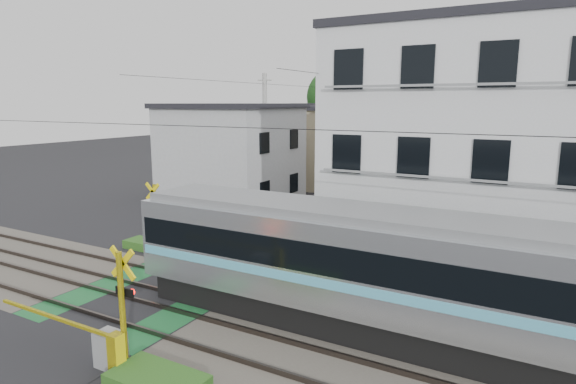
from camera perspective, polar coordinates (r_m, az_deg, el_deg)
The scene contains 11 objects.
ground at distance 17.04m, azimuth -16.43°, elevation -11.75°, with size 120.00×120.00×0.00m, color black.
track_bed at distance 17.02m, azimuth -16.44°, elevation -11.64°, with size 120.00×120.00×0.14m.
crossing_signal_near at distance 12.76m, azimuth -20.28°, elevation -16.30°, with size 4.74×0.65×3.09m.
crossing_signal_far at distance 20.99m, azimuth -14.38°, elevation -5.35°, with size 4.74×0.65×3.09m.
apartment_block at distance 20.65m, azimuth 20.90°, elevation 5.17°, with size 10.20×8.36×9.30m.
houses_row at distance 38.59m, azimuth 12.27°, elevation 5.69°, with size 22.07×31.35×6.80m.
tree_hill at distance 60.69m, azimuth 19.07°, elevation 9.27°, with size 40.00×13.02×10.93m.
catenary at distance 12.49m, azimuth 2.45°, elevation -1.68°, with size 60.00×5.04×7.00m.
utility_poles at distance 36.19m, azimuth 8.96°, elevation 6.83°, with size 7.90×42.00×8.00m.
pedestrian at distance 42.03m, azimuth 13.31°, elevation 2.75°, with size 0.62×0.41×1.71m, color #31323E.
weed_patches at distance 15.77m, azimuth -12.11°, elevation -12.67°, with size 10.25×8.80×0.40m.
Camera 1 is at (11.49, -10.87, 6.33)m, focal length 30.00 mm.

